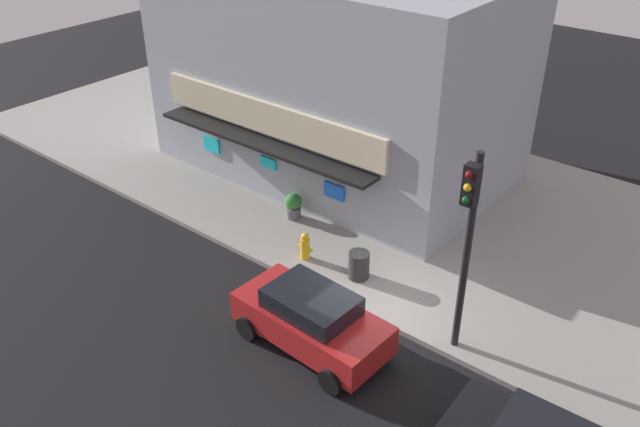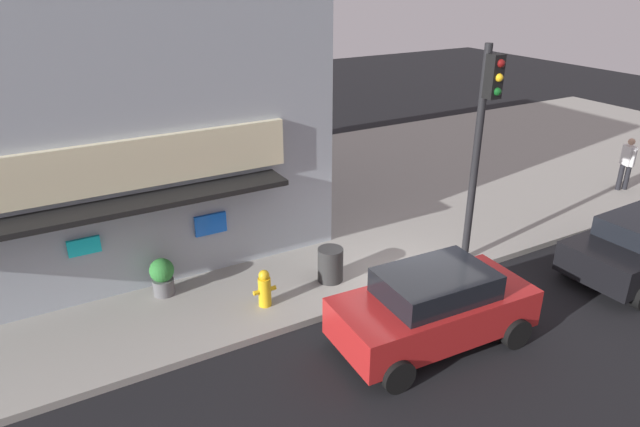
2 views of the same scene
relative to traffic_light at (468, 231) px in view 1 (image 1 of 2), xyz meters
name	(u,v)px [view 1 (image 1 of 2)]	position (x,y,z in m)	size (l,w,h in m)	color
ground_plane	(373,321)	(-2.16, -0.31, -3.52)	(62.76, 62.76, 0.00)	black
sidewalk	(478,226)	(-2.16, 5.61, -3.44)	(41.84, 11.85, 0.16)	gray
corner_building	(338,72)	(-8.37, 6.22, 0.18)	(11.97, 8.06, 7.08)	#9EA8B2
traffic_light	(468,231)	(0.00, 0.00, 0.00)	(0.32, 0.58, 5.25)	black
fire_hydrant	(305,246)	(-5.26, 0.64, -2.94)	(0.52, 0.28, 0.86)	gold
trash_can	(359,265)	(-3.48, 0.86, -2.95)	(0.60, 0.60, 0.81)	#2D2D2D
potted_plant_by_doorway	(294,205)	(-7.04, 2.18, -2.90)	(0.54, 0.54, 0.87)	#59595B
parked_car_red	(311,319)	(-2.85, -2.01, -2.69)	(4.05, 2.13, 1.60)	#AD1E1E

